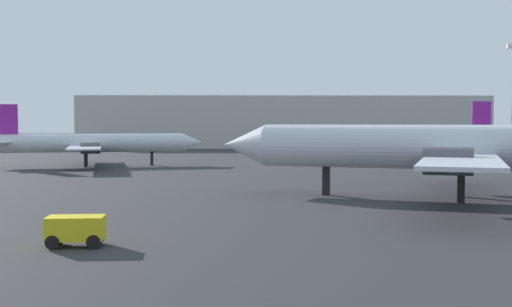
% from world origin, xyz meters
% --- Properties ---
extents(airplane_on_taxiway, '(31.23, 29.62, 10.61)m').
position_xyz_m(airplane_on_taxiway, '(10.29, 37.33, 3.56)').
color(airplane_on_taxiway, silver).
rests_on(airplane_on_taxiway, ground_plane).
extents(airplane_far_right, '(25.73, 22.77, 7.35)m').
position_xyz_m(airplane_far_right, '(-21.70, 70.87, 2.76)').
color(airplane_far_right, silver).
rests_on(airplane_far_right, ground_plane).
extents(baggage_cart, '(2.47, 1.50, 1.30)m').
position_xyz_m(baggage_cart, '(-10.87, 21.08, 0.76)').
color(baggage_cart, gold).
rests_on(baggage_cart, ground_plane).
extents(terminal_building, '(83.21, 27.96, 10.56)m').
position_xyz_m(terminal_building, '(4.79, 135.09, 5.28)').
color(terminal_building, '#B7B7B2').
rests_on(terminal_building, ground_plane).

